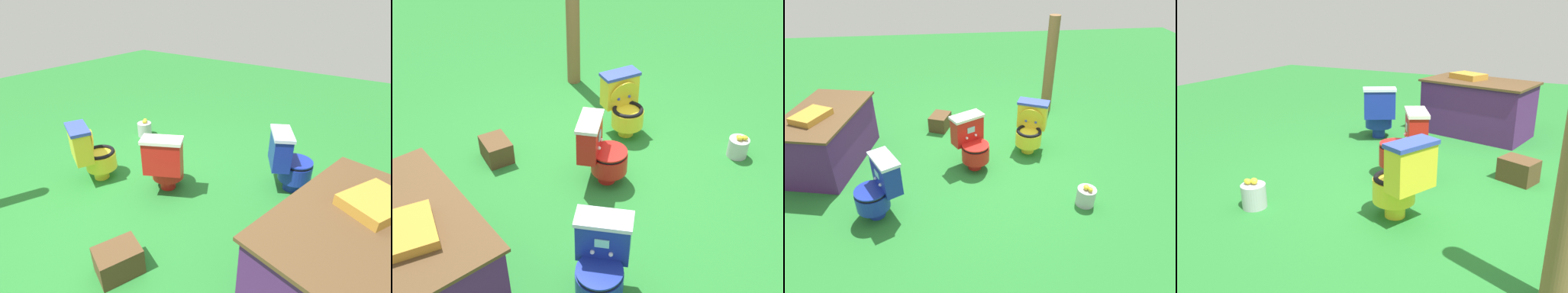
# 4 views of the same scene
# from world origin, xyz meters

# --- Properties ---
(ground) EXTENTS (14.00, 14.00, 0.00)m
(ground) POSITION_xyz_m (0.00, 0.00, 0.00)
(ground) COLOR #26752D
(toilet_yellow) EXTENTS (0.61, 0.57, 0.73)m
(toilet_yellow) POSITION_xyz_m (0.17, -0.86, 0.37)
(toilet_yellow) COLOR yellow
(toilet_yellow) RESTS_ON ground
(toilet_blue) EXTENTS (0.59, 0.62, 0.73)m
(toilet_blue) POSITION_xyz_m (-0.99, 1.13, 0.37)
(toilet_blue) COLOR #192D9E
(toilet_blue) RESTS_ON ground
(toilet_red) EXTENTS (0.62, 0.58, 0.73)m
(toilet_red) POSITION_xyz_m (-0.15, 0.02, 0.37)
(toilet_red) COLOR red
(toilet_red) RESTS_ON ground
(vendor_table) EXTENTS (1.61, 1.16, 0.85)m
(vendor_table) POSITION_xyz_m (0.16, 1.95, 0.39)
(vendor_table) COLOR #4C2360
(vendor_table) RESTS_ON ground
(small_crate) EXTENTS (0.43, 0.38, 0.25)m
(small_crate) POSITION_xyz_m (0.95, 0.44, 0.12)
(small_crate) COLOR brown
(small_crate) RESTS_ON ground
(lemon_bucket) EXTENTS (0.22, 0.22, 0.28)m
(lemon_bucket) POSITION_xyz_m (-1.10, -1.24, 0.12)
(lemon_bucket) COLOR #B7B7BF
(lemon_bucket) RESTS_ON ground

